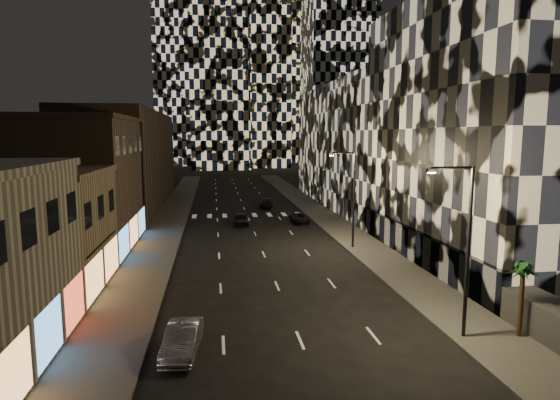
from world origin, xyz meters
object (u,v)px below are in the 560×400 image
object	(u,v)px
streetlight_far	(351,193)
car_silver_parked	(183,340)
car_dark_oncoming	(266,202)
car_dark_rightlane	(300,218)
car_dark_midlane	(241,219)
streetlight_near	(464,240)
palm_tree	(523,275)

from	to	relation	value
streetlight_far	car_silver_parked	world-z (taller)	streetlight_far
car_dark_oncoming	car_dark_rightlane	size ratio (longest dim) A/B	1.17
car_dark_midlane	streetlight_near	bearing A→B (deg)	-73.15
car_dark_oncoming	car_dark_rightlane	xyz separation A→B (m)	(2.66, -13.12, -0.13)
streetlight_near	streetlight_far	distance (m)	20.00
car_dark_midlane	palm_tree	distance (m)	35.82
palm_tree	car_silver_parked	bearing A→B (deg)	177.77
streetlight_near	car_dark_rightlane	world-z (taller)	streetlight_near
streetlight_near	streetlight_far	bearing A→B (deg)	90.00
streetlight_far	car_dark_oncoming	xyz separation A→B (m)	(-5.04, 26.71, -4.65)
car_dark_midlane	palm_tree	xyz separation A→B (m)	(12.68, -33.39, 2.74)
streetlight_near	car_silver_parked	distance (m)	15.08
streetlight_near	car_silver_parked	size ratio (longest dim) A/B	2.04
car_silver_parked	car_dark_oncoming	xyz separation A→B (m)	(9.30, 46.42, -0.02)
car_dark_midlane	palm_tree	bearing A→B (deg)	-68.48
car_dark_rightlane	car_dark_midlane	bearing A→B (deg)	-176.14
streetlight_far	streetlight_near	bearing A→B (deg)	-90.00
car_dark_oncoming	palm_tree	distance (m)	47.89
car_dark_rightlane	car_silver_parked	bearing A→B (deg)	-110.68
car_dark_midlane	car_dark_rightlane	world-z (taller)	car_dark_midlane
car_dark_rightlane	palm_tree	size ratio (longest dim) A/B	1.04
car_dark_rightlane	palm_tree	xyz separation A→B (m)	(5.53, -33.99, 2.88)
streetlight_near	car_silver_parked	bearing A→B (deg)	178.84
streetlight_near	streetlight_far	world-z (taller)	same
car_dark_oncoming	car_dark_rightlane	bearing A→B (deg)	107.36
car_silver_parked	car_dark_oncoming	size ratio (longest dim) A/B	0.90
car_dark_rightlane	palm_tree	distance (m)	34.55
streetlight_near	car_dark_oncoming	world-z (taller)	streetlight_near
streetlight_far	palm_tree	xyz separation A→B (m)	(3.15, -20.39, -1.89)
car_silver_parked	car_dark_midlane	world-z (taller)	car_silver_parked
car_dark_midlane	car_dark_rightlane	distance (m)	7.18
streetlight_near	car_dark_midlane	size ratio (longest dim) A/B	2.15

